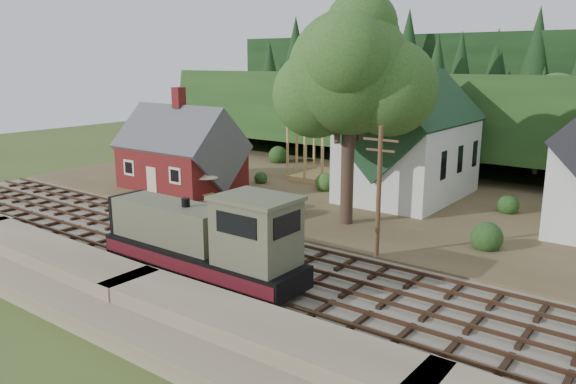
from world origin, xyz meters
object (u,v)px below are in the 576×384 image
Objects in this scene: car_blue at (280,209)px; car_green at (162,176)px; locomotive at (207,241)px; patio_set at (206,176)px.

car_blue is 1.01× the size of car_green.
locomotive is 3.17× the size of car_blue.
locomotive is at bearing -68.85° from car_blue.
locomotive is 17.32m from patio_set.
car_blue is at bearing -6.76° from patio_set.
car_green is 1.74× the size of patio_set.
locomotive reaches higher than car_blue.
patio_set is (-8.63, 1.02, 1.24)m from car_blue.
patio_set is at bearing 135.21° from locomotive.
car_green is at bearing 173.07° from car_blue.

